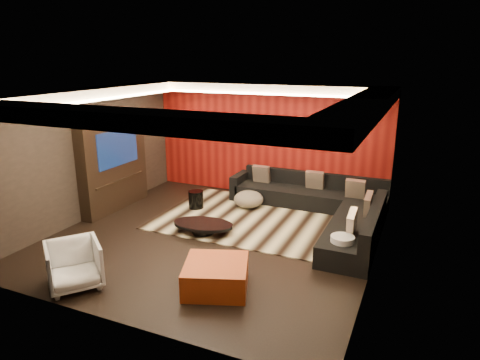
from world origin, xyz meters
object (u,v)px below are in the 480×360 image
at_px(orange_ottoman, 216,276).
at_px(white_side_table, 342,250).
at_px(sectional_sofa, 324,207).
at_px(coffee_table, 203,228).
at_px(drum_stool, 196,199).
at_px(armchair, 74,265).

bearing_deg(orange_ottoman, white_side_table, 44.82).
relative_size(white_side_table, sectional_sofa, 0.14).
xyz_separation_m(coffee_table, orange_ottoman, (1.18, -1.77, 0.09)).
height_order(coffee_table, white_side_table, white_side_table).
height_order(drum_stool, armchair, armchair).
xyz_separation_m(coffee_table, armchair, (-0.83, -2.59, 0.24)).
bearing_deg(orange_ottoman, armchair, -157.84).
relative_size(coffee_table, drum_stool, 3.01).
distance_m(orange_ottoman, armchair, 2.18).
bearing_deg(coffee_table, armchair, -107.82).
distance_m(drum_stool, white_side_table, 3.89).
height_order(coffee_table, drum_stool, drum_stool).
bearing_deg(sectional_sofa, white_side_table, -68.65).
bearing_deg(armchair, orange_ottoman, -29.02).
xyz_separation_m(orange_ottoman, armchair, (-2.01, -0.82, 0.15)).
bearing_deg(drum_stool, coffee_table, -55.11).
distance_m(coffee_table, armchair, 2.73).
bearing_deg(white_side_table, sectional_sofa, 111.35).
bearing_deg(armchair, sectional_sofa, 5.73).
xyz_separation_m(drum_stool, orange_ottoman, (2.03, -2.99, -0.01)).
bearing_deg(white_side_table, coffee_table, 176.28).
bearing_deg(coffee_table, orange_ottoman, -56.25).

